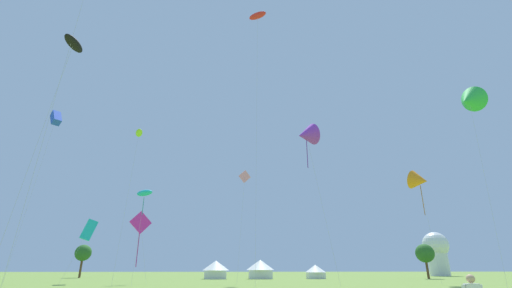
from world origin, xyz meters
TOP-DOWN VIEW (x-y plane):
  - kite_purple_delta at (5.18, 30.92)m, footprint 3.86×2.94m
  - kite_black_parafoil at (-14.76, 20.95)m, footprint 1.77×2.79m
  - kite_orange_delta at (23.63, 42.91)m, footprint 3.75×3.81m
  - kite_cyan_box at (-21.60, 47.39)m, footprint 3.11×2.74m
  - kite_cyan_parafoil at (-12.97, 40.14)m, footprint 2.82×2.73m
  - kite_green_delta at (23.35, 30.04)m, footprint 4.08×3.88m
  - kite_pink_diamond at (-0.65, 44.89)m, footprint 1.75×1.33m
  - kite_magenta_diamond at (-14.37, 45.52)m, footprint 3.05×1.91m
  - kite_blue_box at (-29.46, 48.22)m, footprint 2.90×2.32m
  - kite_red_parafoil at (0.40, 34.70)m, footprint 2.61×2.43m
  - kite_lime_parafoil at (-14.25, 39.27)m, footprint 1.84×2.75m
  - festival_tent_right at (-4.94, 66.38)m, footprint 4.96×4.96m
  - festival_tent_center at (3.36, 66.38)m, footprint 5.19×5.19m
  - festival_tent_left at (13.86, 66.38)m, footprint 3.83×3.83m
  - observatory_dome at (51.03, 87.51)m, footprint 6.40×6.40m
  - tree_distant_left at (34.87, 64.49)m, footprint 3.43×3.43m
  - tree_distant_right at (-33.39, 76.92)m, footprint 3.33×3.33m

SIDE VIEW (x-z plane):
  - festival_tent_left at x=13.86m, z-range 0.13..2.62m
  - festival_tent_right at x=-4.94m, z-range 0.17..3.40m
  - festival_tent_center at x=3.36m, z-range 0.18..3.56m
  - tree_distant_left at x=34.87m, z-range 1.38..7.67m
  - tree_distant_right at x=-33.39m, z-range 1.58..8.19m
  - observatory_dome at x=51.03m, z-range 0.61..11.41m
  - kite_cyan_box at x=-21.60m, z-range 2.66..10.87m
  - kite_magenta_diamond at x=-14.37m, z-range 2.75..11.89m
  - kite_cyan_parafoil at x=-12.97m, z-range 5.01..15.90m
  - kite_orange_delta at x=23.63m, z-range 5.91..20.85m
  - kite_pink_diamond at x=-0.65m, z-range 6.28..21.15m
  - kite_purple_delta at x=5.18m, z-range 6.82..23.13m
  - kite_lime_parafoil at x=-14.25m, z-range 8.70..27.10m
  - kite_black_parafoil at x=-14.76m, z-range 8.76..27.14m
  - kite_green_delta at x=23.35m, z-range 8.76..29.74m
  - kite_blue_box at x=-29.46m, z-range 11.09..35.82m
  - kite_red_parafoil at x=0.40m, z-range 16.24..49.86m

